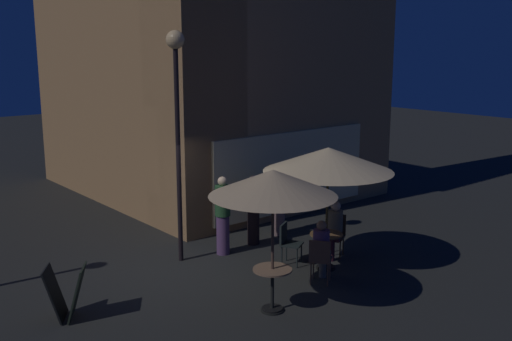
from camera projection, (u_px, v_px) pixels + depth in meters
ground_plane at (184, 271)px, 12.16m from camera, size 60.00×60.00×0.00m
cafe_building at (194, 40)px, 16.43m from camera, size 7.38×8.93×9.30m
street_lamp_near_corner at (177, 95)px, 12.03m from camera, size 0.37×0.37×4.80m
menu_sandwich_board at (66, 293)px, 9.93m from camera, size 0.84×0.81×0.90m
cafe_table_0 at (326, 244)px, 12.16m from camera, size 0.67×0.67×0.75m
cafe_table_1 at (272, 281)px, 10.21m from camera, size 0.68×0.68×0.77m
patio_umbrella_0 at (328, 160)px, 11.80m from camera, size 2.60×2.60×2.53m
patio_umbrella_1 at (273, 183)px, 9.85m from camera, size 2.16×2.16×2.50m
cafe_chair_0 at (336, 231)px, 12.97m from camera, size 0.53×0.53×0.90m
cafe_chair_1 at (288, 240)px, 12.43m from camera, size 0.56×0.56×0.87m
cafe_chair_2 at (320, 257)px, 11.35m from camera, size 0.57×0.57×0.90m
patron_seated_0 at (335, 226)px, 12.80m from camera, size 0.52×0.46×1.23m
patron_seated_1 at (321, 247)px, 11.45m from camera, size 0.51×0.48×1.25m
patron_standing_2 at (253, 210)px, 13.63m from camera, size 0.33×0.33×1.62m
patron_standing_3 at (278, 199)px, 14.32m from camera, size 0.38×0.38×1.75m
patron_standing_4 at (223, 215)px, 12.97m from camera, size 0.33×0.33×1.74m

